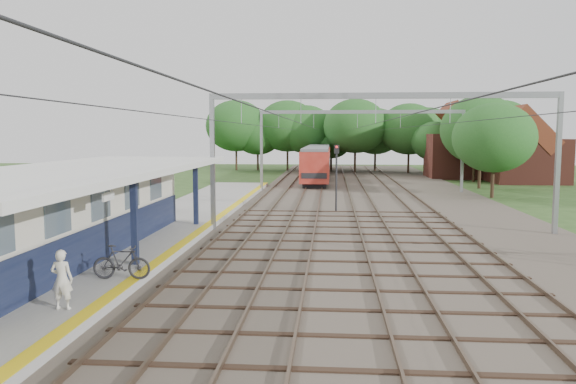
{
  "coord_description": "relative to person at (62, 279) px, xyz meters",
  "views": [
    {
      "loc": [
        1.05,
        -13.14,
        4.96
      ],
      "look_at": [
        -1.48,
        19.36,
        1.6
      ],
      "focal_mm": 35.0,
      "sensor_mm": 36.0,
      "label": 1
    }
  ],
  "objects": [
    {
      "name": "rail_tracks",
      "position": [
        7.52,
        29.2,
        -0.98
      ],
      "size": [
        11.8,
        88.0,
        0.15
      ],
      "color": "brown",
      "rests_on": "ballast_bed"
    },
    {
      "name": "person",
      "position": [
        0.0,
        0.0,
        0.0
      ],
      "size": [
        0.59,
        0.4,
        1.6
      ],
      "primitive_type": "imported",
      "rotation": [
        0.0,
        0.0,
        3.16
      ],
      "color": "silver",
      "rests_on": "platform"
    },
    {
      "name": "bicycle",
      "position": [
        0.42,
        3.1,
        -0.25
      ],
      "size": [
        1.87,
        0.59,
        1.11
      ],
      "primitive_type": "imported",
      "rotation": [
        0.0,
        0.0,
        1.61
      ],
      "color": "black",
      "rests_on": "platform"
    },
    {
      "name": "ballast_bed",
      "position": [
        10.02,
        29.2,
        -1.1
      ],
      "size": [
        18.0,
        90.0,
        0.1
      ],
      "primitive_type": "cube",
      "color": "#473D33",
      "rests_on": "ground"
    },
    {
      "name": "canopy",
      "position": [
        -1.75,
        5.2,
        2.49
      ],
      "size": [
        6.4,
        20.0,
        3.44
      ],
      "color": "#101733",
      "rests_on": "platform"
    },
    {
      "name": "station_building",
      "position": [
        -2.86,
        6.2,
        0.89
      ],
      "size": [
        3.41,
        18.0,
        3.4
      ],
      "color": "beige",
      "rests_on": "platform"
    },
    {
      "name": "yellow_stripe",
      "position": [
        0.77,
        13.2,
        -0.8
      ],
      "size": [
        0.45,
        52.0,
        0.01
      ],
      "primitive_type": "cube",
      "color": "yellow",
      "rests_on": "platform"
    },
    {
      "name": "catenary_system",
      "position": [
        9.41,
        24.48,
        4.36
      ],
      "size": [
        17.22,
        88.0,
        7.0
      ],
      "color": "gray",
      "rests_on": "ground"
    },
    {
      "name": "platform",
      "position": [
        -1.48,
        13.2,
        -0.98
      ],
      "size": [
        5.0,
        52.0,
        0.35
      ],
      "primitive_type": "cube",
      "color": "gray",
      "rests_on": "ground"
    },
    {
      "name": "tree_band",
      "position": [
        9.86,
        56.32,
        3.77
      ],
      "size": [
        31.72,
        30.88,
        8.82
      ],
      "color": "#382619",
      "rests_on": "ground"
    },
    {
      "name": "house_far",
      "position": [
        22.02,
        51.2,
        2.08
      ],
      "size": [
        8.0,
        6.12,
        8.66
      ],
      "color": "brown",
      "rests_on": "ground"
    },
    {
      "name": "ground",
      "position": [
        6.02,
        -0.8,
        -1.15
      ],
      "size": [
        160.0,
        160.0,
        0.0
      ],
      "primitive_type": "plane",
      "color": "#2D4C1E",
      "rests_on": "ground"
    },
    {
      "name": "house_near",
      "position": [
        27.02,
        45.2,
        1.84
      ],
      "size": [
        7.0,
        6.12,
        7.89
      ],
      "color": "brown",
      "rests_on": "ground"
    },
    {
      "name": "train",
      "position": [
        5.52,
        52.48,
        0.85
      ],
      "size": [
        2.71,
        33.74,
        3.57
      ],
      "color": "black",
      "rests_on": "ballast_bed"
    },
    {
      "name": "signal_post",
      "position": [
        7.37,
        21.37,
        1.54
      ],
      "size": [
        0.32,
        0.28,
        4.3
      ],
      "rotation": [
        0.0,
        0.0,
        -0.16
      ],
      "color": "black",
      "rests_on": "ground"
    }
  ]
}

